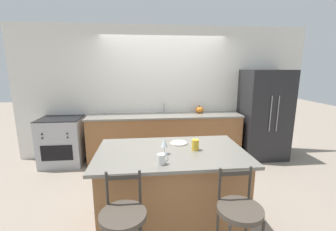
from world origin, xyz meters
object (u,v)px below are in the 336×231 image
at_px(refrigerator, 264,115).
at_px(wine_glass, 164,143).
at_px(tumbler_cup, 195,145).
at_px(bar_stool_near, 124,228).
at_px(coffee_mug, 161,159).
at_px(bar_stool_far, 239,222).
at_px(oven_range, 63,141).
at_px(pumpkin_decoration, 199,110).
at_px(dinner_plate, 179,143).

relative_size(refrigerator, wine_glass, 10.14).
relative_size(wine_glass, tumbler_cup, 1.43).
xyz_separation_m(bar_stool_near, tumbler_cup, (0.76, 0.78, 0.41)).
bearing_deg(coffee_mug, bar_stool_far, -36.91).
xyz_separation_m(bar_stool_far, coffee_mug, (-0.62, 0.47, 0.40)).
relative_size(oven_range, coffee_mug, 8.00).
height_order(oven_range, tumbler_cup, tumbler_cup).
height_order(refrigerator, pumpkin_decoration, refrigerator).
bearing_deg(pumpkin_decoration, wine_glass, -112.96).
bearing_deg(oven_range, coffee_mug, -52.50).
relative_size(dinner_plate, wine_glass, 1.22).
bearing_deg(dinner_plate, bar_stool_near, -120.48).
bearing_deg(bar_stool_near, oven_range, 117.43).
distance_m(dinner_plate, pumpkin_decoration, 2.01).
height_order(bar_stool_far, coffee_mug, coffee_mug).
relative_size(refrigerator, tumbler_cup, 14.48).
bearing_deg(dinner_plate, refrigerator, 39.36).
xyz_separation_m(coffee_mug, tumbler_cup, (0.42, 0.35, 0.01)).
xyz_separation_m(oven_range, pumpkin_decoration, (2.75, 0.17, 0.54)).
relative_size(bar_stool_far, tumbler_cup, 8.13).
bearing_deg(pumpkin_decoration, oven_range, -176.51).
distance_m(oven_range, dinner_plate, 2.69).
xyz_separation_m(refrigerator, tumbler_cup, (-1.88, -1.92, 0.08)).
xyz_separation_m(bar_stool_far, dinner_plate, (-0.36, 1.06, 0.36)).
bearing_deg(wine_glass, bar_stool_near, -119.59).
relative_size(oven_range, bar_stool_far, 0.90).
xyz_separation_m(refrigerator, pumpkin_decoration, (-1.31, 0.20, 0.09)).
xyz_separation_m(bar_stool_near, bar_stool_far, (0.96, -0.03, 0.00)).
relative_size(refrigerator, bar_stool_near, 1.78).
bearing_deg(tumbler_cup, refrigerator, 45.53).
bearing_deg(coffee_mug, tumbler_cup, 39.63).
bearing_deg(dinner_plate, tumbler_cup, -57.40).
distance_m(refrigerator, bar_stool_near, 3.79).
height_order(wine_glass, coffee_mug, wine_glass).
height_order(coffee_mug, tumbler_cup, tumbler_cup).
distance_m(bar_stool_far, pumpkin_decoration, 2.98).
bearing_deg(oven_range, dinner_plate, -40.14).
bearing_deg(wine_glass, dinner_plate, 57.68).
bearing_deg(bar_stool_far, dinner_plate, 108.72).
distance_m(dinner_plate, tumbler_cup, 0.30).
distance_m(oven_range, tumbler_cup, 2.98).
height_order(bar_stool_near, wine_glass, wine_glass).
height_order(refrigerator, coffee_mug, refrigerator).
bearing_deg(oven_range, refrigerator, -0.49).
height_order(bar_stool_near, bar_stool_far, same).
bearing_deg(refrigerator, tumbler_cup, -134.47).
height_order(wine_glass, tumbler_cup, wine_glass).
height_order(dinner_plate, pumpkin_decoration, pumpkin_decoration).
height_order(refrigerator, oven_range, refrigerator).
bearing_deg(wine_glass, refrigerator, 41.70).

